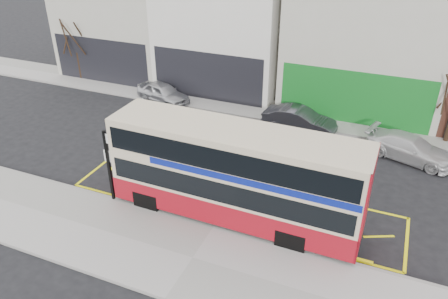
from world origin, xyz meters
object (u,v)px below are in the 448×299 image
at_px(car_grey, 299,120).
at_px(car_white, 410,148).
at_px(double_decker_bus, 236,174).
at_px(street_tree_left, 73,27).
at_px(bus_stop_post, 109,160).
at_px(car_silver, 163,93).

height_order(car_grey, car_white, car_grey).
distance_m(double_decker_bus, street_tree_left, 19.19).
relative_size(bus_stop_post, street_tree_left, 0.59).
bearing_deg(car_grey, car_white, -93.86).
distance_m(bus_stop_post, car_grey, 11.10).
height_order(car_grey, street_tree_left, street_tree_left).
height_order(double_decker_bus, car_grey, double_decker_bus).
height_order(car_silver, street_tree_left, street_tree_left).
height_order(double_decker_bus, car_silver, double_decker_bus).
height_order(bus_stop_post, car_silver, bus_stop_post).
distance_m(bus_stop_post, car_white, 14.31).
distance_m(double_decker_bus, bus_stop_post, 5.19).
relative_size(double_decker_bus, car_white, 2.34).
relative_size(car_silver, car_grey, 0.92).
xyz_separation_m(double_decker_bus, car_grey, (0.46, 8.52, -1.41)).
distance_m(car_silver, car_grey, 8.99).
xyz_separation_m(bus_stop_post, street_tree_left, (-10.88, 11.47, 1.67)).
bearing_deg(bus_stop_post, street_tree_left, 127.77).
xyz_separation_m(bus_stop_post, car_grey, (5.55, 9.51, -1.41)).
relative_size(double_decker_bus, bus_stop_post, 3.07).
height_order(double_decker_bus, car_white, double_decker_bus).
bearing_deg(car_silver, bus_stop_post, -145.24).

